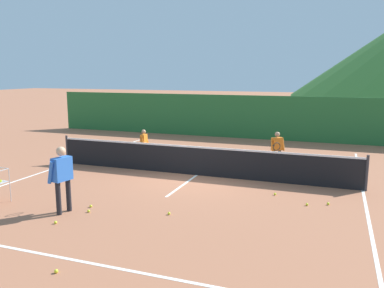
% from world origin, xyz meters
% --- Properties ---
extents(ground_plane, '(120.00, 120.00, 0.00)m').
position_xyz_m(ground_plane, '(0.00, 0.00, 0.00)').
color(ground_plane, '#A86647').
extents(line_baseline_near, '(10.15, 0.08, 0.01)m').
position_xyz_m(line_baseline_near, '(0.00, -6.47, 0.00)').
color(line_baseline_near, white).
rests_on(line_baseline_near, ground).
extents(line_baseline_far, '(10.15, 0.08, 0.01)m').
position_xyz_m(line_baseline_far, '(0.00, 4.82, 0.00)').
color(line_baseline_far, white).
rests_on(line_baseline_far, ground).
extents(line_sideline_west, '(0.08, 11.29, 0.01)m').
position_xyz_m(line_sideline_west, '(-5.07, 0.00, 0.00)').
color(line_sideline_west, white).
rests_on(line_sideline_west, ground).
extents(line_sideline_east, '(0.08, 11.29, 0.01)m').
position_xyz_m(line_sideline_east, '(5.07, 0.00, 0.00)').
color(line_sideline_east, white).
rests_on(line_sideline_east, ground).
extents(line_service_center, '(0.08, 5.03, 0.01)m').
position_xyz_m(line_service_center, '(0.00, 0.00, 0.00)').
color(line_service_center, white).
rests_on(line_service_center, ground).
extents(tennis_net, '(10.36, 0.08, 1.05)m').
position_xyz_m(tennis_net, '(0.00, 0.00, 0.50)').
color(tennis_net, '#333338').
rests_on(tennis_net, ground).
extents(instructor, '(0.44, 0.79, 1.63)m').
position_xyz_m(instructor, '(-1.82, -4.47, 0.98)').
color(instructor, black).
rests_on(instructor, ground).
extents(student_0, '(0.21, 0.48, 1.20)m').
position_xyz_m(student_0, '(-2.68, 1.46, 0.72)').
color(student_0, navy).
rests_on(student_0, ground).
extents(student_1, '(0.49, 0.68, 1.30)m').
position_xyz_m(student_1, '(2.32, 1.92, 0.78)').
color(student_1, black).
rests_on(student_1, ground).
extents(tennis_ball_0, '(0.07, 0.07, 0.07)m').
position_xyz_m(tennis_ball_0, '(-1.27, -4.26, 0.03)').
color(tennis_ball_0, yellow).
rests_on(tennis_ball_0, ground).
extents(tennis_ball_1, '(0.07, 0.07, 0.07)m').
position_xyz_m(tennis_ball_1, '(2.76, -1.31, 0.03)').
color(tennis_ball_1, yellow).
rests_on(tennis_ball_1, ground).
extents(tennis_ball_2, '(0.07, 0.07, 0.07)m').
position_xyz_m(tennis_ball_2, '(3.66, -1.92, 0.03)').
color(tennis_ball_2, yellow).
rests_on(tennis_ball_2, ground).
extents(tennis_ball_3, '(0.07, 0.07, 0.07)m').
position_xyz_m(tennis_ball_3, '(-1.54, -5.15, 0.03)').
color(tennis_ball_3, yellow).
rests_on(tennis_ball_3, ground).
extents(tennis_ball_4, '(0.07, 0.07, 0.07)m').
position_xyz_m(tennis_ball_4, '(-1.44, -3.93, 0.03)').
color(tennis_ball_4, yellow).
rests_on(tennis_ball_4, ground).
extents(tennis_ball_5, '(0.07, 0.07, 0.07)m').
position_xyz_m(tennis_ball_5, '(0.62, -3.74, 0.03)').
color(tennis_ball_5, yellow).
rests_on(tennis_ball_5, ground).
extents(tennis_ball_7, '(0.07, 0.07, 0.07)m').
position_xyz_m(tennis_ball_7, '(4.17, -1.67, 0.03)').
color(tennis_ball_7, yellow).
rests_on(tennis_ball_7, ground).
extents(tennis_ball_8, '(0.07, 0.07, 0.07)m').
position_xyz_m(tennis_ball_8, '(-0.05, -6.97, 0.03)').
color(tennis_ball_8, yellow).
rests_on(tennis_ball_8, ground).
extents(windscreen_fence, '(22.33, 0.08, 2.22)m').
position_xyz_m(windscreen_fence, '(0.00, 7.98, 1.11)').
color(windscreen_fence, '#286B33').
rests_on(windscreen_fence, ground).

